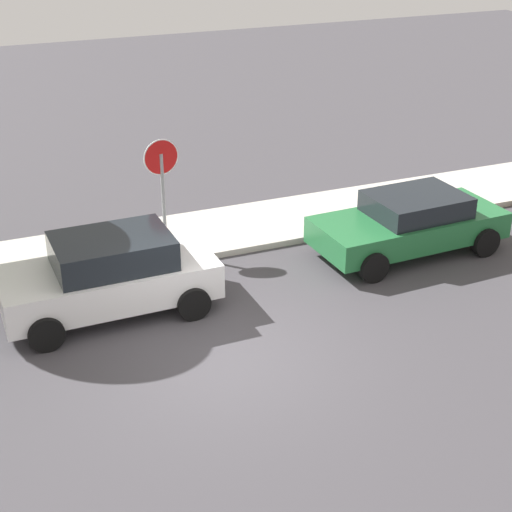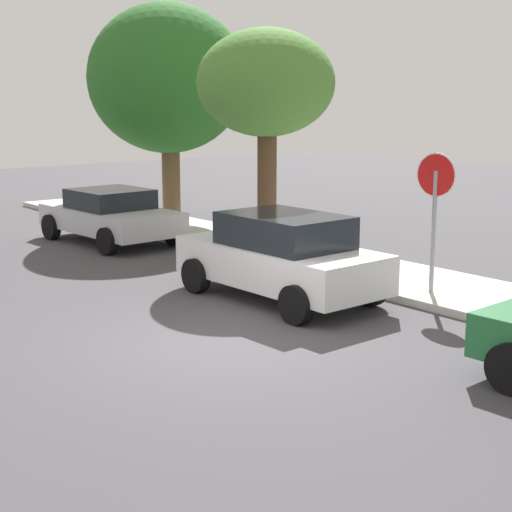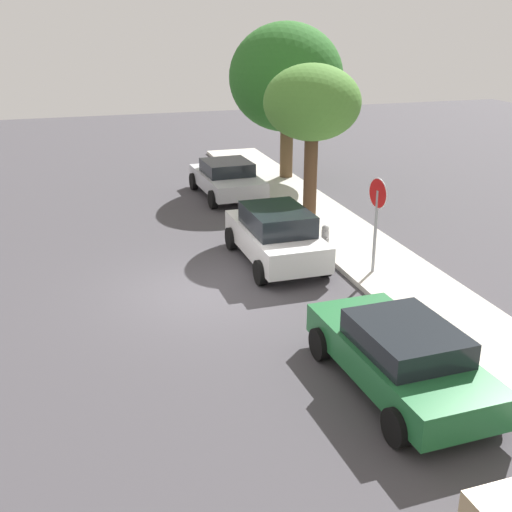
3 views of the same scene
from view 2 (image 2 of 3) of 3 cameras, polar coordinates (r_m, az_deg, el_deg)
name	(u,v)px [view 2 (image 2 of 3)]	position (r m, az deg, el deg)	size (l,w,h in m)	color
ground_plane	(223,342)	(11.59, -2.40, -6.27)	(60.00, 60.00, 0.00)	#423F44
sidewalk_curb	(434,288)	(14.90, 12.85, -2.25)	(32.00, 2.40, 0.14)	beige
stop_sign	(435,199)	(14.00, 12.89, 4.03)	(0.77, 0.11, 2.60)	gray
parked_car_white	(281,256)	(13.80, 1.85, 0.01)	(4.00, 2.00, 1.54)	white
parked_car_silver	(111,215)	(19.70, -10.52, 2.95)	(4.04, 2.24, 1.32)	silver
street_tree_near_corner	(266,85)	(17.18, 0.72, 12.31)	(2.98, 2.98, 5.00)	#513823
street_tree_mid_block	(167,79)	(22.42, -6.48, 12.65)	(4.40, 4.40, 6.11)	brown
fire_hydrant	(326,261)	(15.48, 5.11, -0.40)	(0.30, 0.22, 0.72)	#A5A5A8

